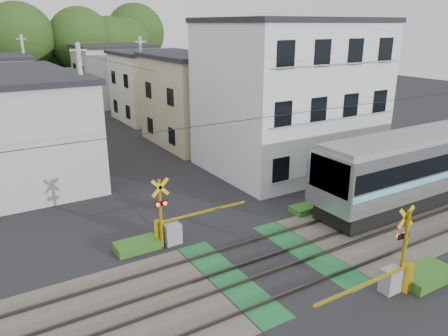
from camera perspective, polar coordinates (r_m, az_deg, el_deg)
ground at (r=17.55m, az=6.09°, el=-12.49°), size 120.00×120.00×0.00m
track_bed at (r=17.53m, az=6.09°, el=-12.39°), size 120.00×120.00×0.14m
crossing_signal_near at (r=16.67m, az=21.39°, el=-12.75°), size 4.74×0.65×3.09m
crossing_signal_far at (r=18.81m, az=-7.08°, el=-7.83°), size 4.74×0.65×3.09m
apartment_block at (r=28.14m, az=8.52°, el=9.36°), size 10.20×8.36×9.30m
houses_row at (r=39.36m, az=-17.21°, el=9.21°), size 22.07×31.35×6.80m
tree_hill at (r=60.37m, az=-22.31°, el=13.94°), size 40.00×13.85×11.78m
catenary at (r=20.11m, az=20.13°, el=2.02°), size 60.00×5.04×7.00m
utility_poles at (r=36.14m, az=-18.14°, el=9.71°), size 7.90×42.00×8.00m
pedestrian at (r=49.26m, az=-20.57°, el=7.68°), size 0.66×0.52×1.61m
weed_patches at (r=18.40m, az=10.71°, el=-10.51°), size 10.25×8.80×0.40m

